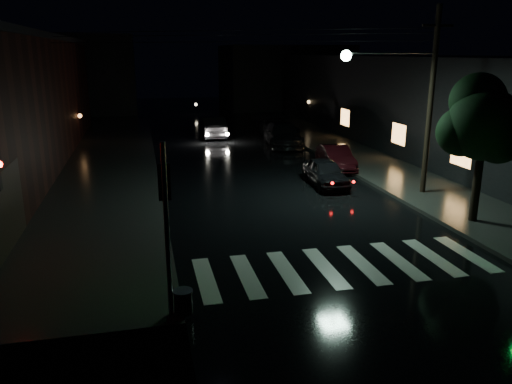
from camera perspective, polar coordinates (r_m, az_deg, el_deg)
ground at (r=14.19m, az=-0.59°, el=-10.36°), size 120.00×120.00×0.00m
sidewalk_left at (r=27.25m, az=-17.47°, el=1.89°), size 6.00×44.00×0.15m
sidewalk_right at (r=30.00m, az=12.41°, el=3.47°), size 4.00×44.00×0.15m
building_right at (r=36.43m, az=20.11°, el=9.65°), size 10.00×40.00×6.00m
building_far_left at (r=57.95m, az=-20.76°, el=12.49°), size 14.00×10.00×8.00m
building_far_right at (r=59.90m, az=3.27°, el=13.04°), size 14.00×10.00×7.00m
crosswalk at (r=15.47m, az=10.03°, el=-8.29°), size 9.00×3.00×0.01m
signal_pole_corner at (r=11.96m, az=-9.23°, el=-7.60°), size 0.68×0.61×4.20m
street_tree at (r=19.81m, az=24.47°, el=7.07°), size 3.10×2.90×5.40m
utility_pole at (r=22.69m, az=17.97°, el=10.81°), size 4.92×0.44×8.00m
parked_car_a at (r=24.25m, az=7.95°, el=2.21°), size 1.70×3.87×1.30m
parked_car_b at (r=27.79m, az=9.10°, el=3.89°), size 1.78×4.07×1.30m
parked_car_c at (r=34.60m, az=3.08°, el=6.60°), size 2.80×5.64×1.58m
parked_car_d at (r=38.50m, az=2.69°, el=7.38°), size 2.48×5.06×1.38m
oncoming_car at (r=38.18m, az=-4.99°, el=7.41°), size 1.77×4.78×1.56m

